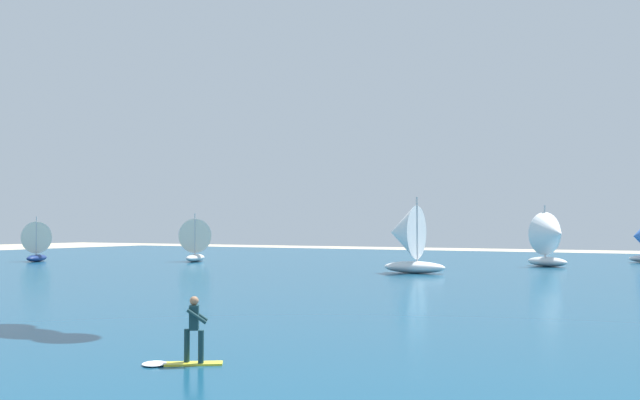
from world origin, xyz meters
TOP-DOWN VIEW (x-y plane):
  - ocean at (0.00, 50.58)m, footprint 160.00×90.00m
  - kitesurfer at (-3.64, 13.82)m, footprint 1.94×1.56m
  - sailboat_outermost at (-35.62, 54.79)m, footprint 3.64×4.10m
  - sailboat_trailing at (-49.07, 47.62)m, footprint 3.42×3.84m
  - sailboat_mid_left at (-11.67, 48.45)m, footprint 4.63×3.89m
  - sailboat_mid_right at (-3.85, 61.52)m, footprint 4.62×4.32m

SIDE VIEW (x-z plane):
  - ocean at x=0.00m, z-range 0.00..0.10m
  - kitesurfer at x=-3.64m, z-range -0.13..1.54m
  - sailboat_trailing at x=-49.07m, z-range -0.08..4.21m
  - sailboat_outermost at x=-35.62m, z-range -0.09..4.51m
  - sailboat_mid_right at x=-3.85m, z-range -0.12..5.02m
  - sailboat_mid_left at x=-11.67m, z-range -0.13..5.36m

